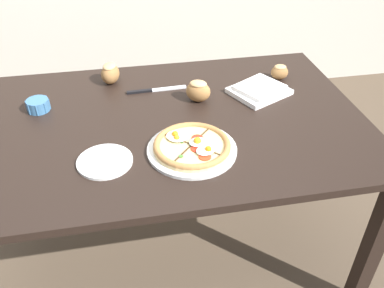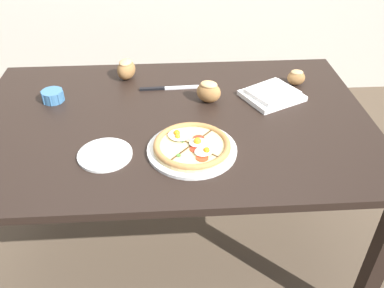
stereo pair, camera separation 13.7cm
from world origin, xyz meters
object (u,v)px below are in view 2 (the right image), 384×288
(pizza, at_px, (192,146))
(side_saucer, at_px, (105,155))
(napkin_folded, at_px, (272,94))
(bread_piece_near, at_px, (209,91))
(ramekin_bowl, at_px, (53,96))
(knife_main, at_px, (169,88))
(dining_table, at_px, (173,136))
(bread_piece_mid, at_px, (296,77))
(bread_piece_far, at_px, (126,69))

(pizza, distance_m, side_saucer, 0.29)
(napkin_folded, xyz_separation_m, side_saucer, (-0.64, -0.35, -0.01))
(bread_piece_near, bearing_deg, side_saucer, -138.49)
(ramekin_bowl, distance_m, napkin_folded, 0.89)
(pizza, bearing_deg, knife_main, 99.23)
(dining_table, relative_size, bread_piece_near, 12.56)
(ramekin_bowl, distance_m, bread_piece_mid, 1.02)
(bread_piece_near, xyz_separation_m, bread_piece_mid, (0.39, 0.12, -0.01))
(bread_piece_mid, bearing_deg, knife_main, -179.45)
(bread_piece_mid, bearing_deg, bread_piece_far, 172.01)
(bread_piece_near, relative_size, bread_piece_far, 1.01)
(pizza, distance_m, bread_piece_mid, 0.66)
(dining_table, bearing_deg, knife_main, 92.38)
(pizza, distance_m, ramekin_bowl, 0.66)
(dining_table, distance_m, bread_piece_mid, 0.60)
(bread_piece_mid, distance_m, bread_piece_far, 0.74)
(pizza, xyz_separation_m, bread_piece_far, (-0.26, 0.55, 0.03))
(bread_piece_mid, bearing_deg, dining_table, -156.24)
(bread_piece_near, bearing_deg, knife_main, 144.17)
(knife_main, bearing_deg, dining_table, -89.94)
(ramekin_bowl, bearing_deg, bread_piece_mid, 4.34)
(dining_table, xyz_separation_m, knife_main, (-0.01, 0.23, 0.09))
(knife_main, bearing_deg, napkin_folded, -15.96)
(pizza, xyz_separation_m, knife_main, (-0.07, 0.44, -0.01))
(napkin_folded, bearing_deg, side_saucer, -151.51)
(ramekin_bowl, relative_size, bread_piece_mid, 1.08)
(knife_main, relative_size, side_saucer, 1.39)
(side_saucer, bearing_deg, bread_piece_near, 41.51)
(bread_piece_near, bearing_deg, bread_piece_mid, 17.15)
(pizza, distance_m, napkin_folded, 0.49)
(bread_piece_far, distance_m, side_saucer, 0.56)
(side_saucer, bearing_deg, knife_main, 64.00)
(bread_piece_far, distance_m, knife_main, 0.22)
(side_saucer, bearing_deg, dining_table, 43.58)
(napkin_folded, distance_m, bread_piece_near, 0.27)
(dining_table, relative_size, ramekin_bowl, 16.66)
(bread_piece_mid, height_order, side_saucer, bread_piece_mid)
(ramekin_bowl, relative_size, napkin_folded, 0.33)
(bread_piece_mid, xyz_separation_m, knife_main, (-0.55, -0.01, -0.03))
(dining_table, bearing_deg, bread_piece_far, 119.51)
(napkin_folded, xyz_separation_m, bread_piece_far, (-0.61, 0.21, 0.03))
(dining_table, xyz_separation_m, ramekin_bowl, (-0.48, 0.16, 0.11))
(bread_piece_far, bearing_deg, pizza, -65.14)
(dining_table, xyz_separation_m, bread_piece_mid, (0.54, 0.24, 0.12))
(bread_piece_far, bearing_deg, bread_piece_near, -33.09)
(napkin_folded, bearing_deg, bread_piece_near, -177.22)
(napkin_folded, height_order, bread_piece_far, bread_piece_far)
(pizza, xyz_separation_m, napkin_folded, (0.35, 0.34, -0.00))
(ramekin_bowl, bearing_deg, bread_piece_near, -3.93)
(bread_piece_near, bearing_deg, dining_table, -141.93)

